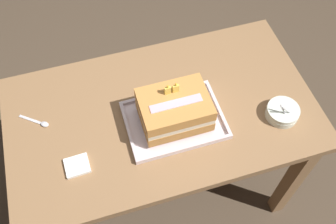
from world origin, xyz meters
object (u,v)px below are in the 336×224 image
Objects in this scene: foil_tray at (174,121)px; birthday_cake at (175,110)px; bowl_stack at (282,112)px; napkin_pile at (77,166)px; serving_spoon_near_tray at (41,123)px.

birthday_cake is at bearing 90.00° from foil_tray.
bowl_stack is 1.43× the size of napkin_pile.
bowl_stack is 0.92m from serving_spoon_near_tray.
bowl_stack is at bearing -13.00° from foil_tray.
foil_tray reaches higher than serving_spoon_near_tray.
foil_tray is 3.29× the size of serving_spoon_near_tray.
napkin_pile is at bearing 178.90° from bowl_stack.
serving_spoon_near_tray is 0.24m from napkin_pile.
bowl_stack is at bearing -14.66° from serving_spoon_near_tray.
serving_spoon_near_tray is (-0.89, 0.23, -0.02)m from bowl_stack.
birthday_cake is 2.00× the size of bowl_stack.
napkin_pile is (-0.38, -0.08, -0.08)m from birthday_cake.
foil_tray is 2.92× the size of bowl_stack.
foil_tray is at bearing 11.45° from napkin_pile.
birthday_cake is at bearing 11.46° from napkin_pile.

